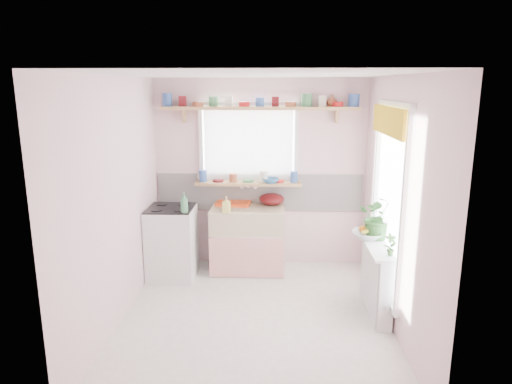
{
  "coord_description": "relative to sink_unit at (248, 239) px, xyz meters",
  "views": [
    {
      "loc": [
        0.19,
        -4.39,
        2.4
      ],
      "look_at": [
        -0.01,
        0.55,
        1.24
      ],
      "focal_mm": 32.0,
      "sensor_mm": 36.0,
      "label": 1
    }
  ],
  "objects": [
    {
      "name": "fruit_bowl",
      "position": [
        1.36,
        -0.92,
        0.38
      ],
      "size": [
        0.37,
        0.37,
        0.08
      ],
      "primitive_type": "imported",
      "rotation": [
        0.0,
        0.0,
        -0.13
      ],
      "color": "silver",
      "rests_on": "radiator_ledge"
    },
    {
      "name": "shelf_vase",
      "position": [
        1.06,
        0.24,
        1.78
      ],
      "size": [
        0.14,
        0.14,
        0.14
      ],
      "primitive_type": "imported",
      "rotation": [
        0.0,
        0.0,
        0.05
      ],
      "color": "#A65233",
      "rests_on": "pine_shelf"
    },
    {
      "name": "sill_cup",
      "position": [
        -0.62,
        0.22,
        0.78
      ],
      "size": [
        0.13,
        0.13,
        0.1
      ],
      "primitive_type": "imported",
      "rotation": [
        0.0,
        0.0,
        0.06
      ],
      "color": "beige",
      "rests_on": "windowsill"
    },
    {
      "name": "windowsill",
      "position": [
        -0.0,
        0.19,
        0.71
      ],
      "size": [
        1.4,
        0.22,
        0.04
      ],
      "primitive_type": "cube",
      "color": "tan",
      "rests_on": "room"
    },
    {
      "name": "fruit",
      "position": [
        1.37,
        -0.91,
        0.45
      ],
      "size": [
        0.2,
        0.14,
        0.1
      ],
      "color": "orange",
      "rests_on": "fruit_bowl"
    },
    {
      "name": "sill_crockery",
      "position": [
        -0.02,
        0.19,
        0.78
      ],
      "size": [
        1.35,
        0.11,
        0.12
      ],
      "color": "#3359A5",
      "rests_on": "windowsill"
    },
    {
      "name": "radiator_ledge",
      "position": [
        1.45,
        -1.09,
        -0.03
      ],
      "size": [
        0.22,
        0.95,
        0.78
      ],
      "color": "white",
      "rests_on": "ground"
    },
    {
      "name": "soap_bottle_sink",
      "position": [
        -0.25,
        -0.19,
        0.52
      ],
      "size": [
        0.1,
        0.1,
        0.2
      ],
      "primitive_type": "imported",
      "rotation": [
        0.0,
        0.0,
        -0.13
      ],
      "color": "#F3E56C",
      "rests_on": "sink_unit"
    },
    {
      "name": "herb_pot",
      "position": [
        1.48,
        -1.44,
        0.46
      ],
      "size": [
        0.14,
        0.12,
        0.23
      ],
      "primitive_type": "imported",
      "rotation": [
        0.0,
        0.0,
        0.33
      ],
      "color": "#336227",
      "rests_on": "radiator_ledge"
    },
    {
      "name": "cooker_bottle",
      "position": [
        -0.73,
        -0.46,
        0.61
      ],
      "size": [
        0.11,
        0.11,
        0.25
      ],
      "primitive_type": "imported",
      "rotation": [
        0.0,
        0.0,
        0.14
      ],
      "color": "#458B5C",
      "rests_on": "cooker"
    },
    {
      "name": "dish_tray",
      "position": [
        -0.2,
        0.21,
        0.44
      ],
      "size": [
        0.47,
        0.37,
        0.04
      ],
      "primitive_type": "cube",
      "rotation": [
        0.0,
        0.0,
        -0.09
      ],
      "color": "#EE4515",
      "rests_on": "sink_unit"
    },
    {
      "name": "jade_plant",
      "position": [
        1.48,
        -0.91,
        0.59
      ],
      "size": [
        0.49,
        0.44,
        0.49
      ],
      "primitive_type": "imported",
      "rotation": [
        0.0,
        0.0,
        -0.13
      ],
      "color": "#2B5A24",
      "rests_on": "radiator_ledge"
    },
    {
      "name": "shelf_crockery",
      "position": [
        0.13,
        0.18,
        1.76
      ],
      "size": [
        2.47,
        0.11,
        0.12
      ],
      "color": "#3359A5",
      "rests_on": "pine_shelf"
    },
    {
      "name": "sill_bowl",
      "position": [
        0.3,
        0.13,
        0.76
      ],
      "size": [
        0.25,
        0.25,
        0.07
      ],
      "primitive_type": "imported",
      "rotation": [
        0.0,
        0.0,
        0.21
      ],
      "color": "teal",
      "rests_on": "windowsill"
    },
    {
      "name": "room",
      "position": [
        0.81,
        -0.43,
        0.94
      ],
      "size": [
        3.2,
        3.2,
        3.2
      ],
      "color": "white",
      "rests_on": "ground"
    },
    {
      "name": "pine_shelf",
      "position": [
        0.15,
        0.18,
        1.69
      ],
      "size": [
        2.52,
        0.24,
        0.04
      ],
      "primitive_type": "cube",
      "color": "tan",
      "rests_on": "room"
    },
    {
      "name": "cooker",
      "position": [
        -0.95,
        -0.24,
        0.03
      ],
      "size": [
        0.58,
        0.58,
        0.93
      ],
      "color": "white",
      "rests_on": "ground"
    },
    {
      "name": "colander",
      "position": [
        0.31,
        0.21,
        0.49
      ],
      "size": [
        0.36,
        0.36,
        0.15
      ],
      "primitive_type": "ellipsoid",
      "rotation": [
        0.0,
        0.0,
        0.1
      ],
      "color": "#4F0D10",
      "rests_on": "sink_unit"
    },
    {
      "name": "sink_unit",
      "position": [
        0.0,
        0.0,
        0.0
      ],
      "size": [
        0.95,
        0.65,
        1.11
      ],
      "color": "white",
      "rests_on": "ground"
    }
  ]
}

